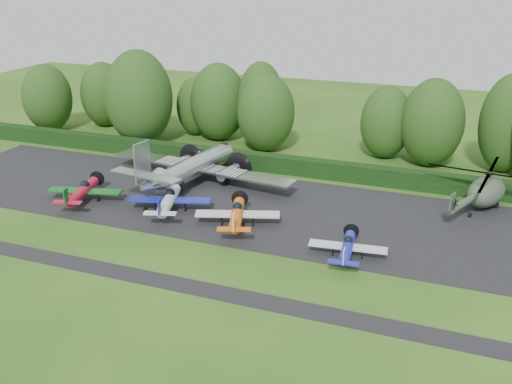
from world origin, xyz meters
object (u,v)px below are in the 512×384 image
at_px(transport_plane, 194,167).
at_px(light_plane_blue, 347,247).
at_px(helicopter, 487,189).
at_px(light_plane_orange, 237,214).
at_px(light_plane_red, 83,191).
at_px(light_plane_white, 169,200).

xyz_separation_m(transport_plane, light_plane_blue, (19.52, -11.03, -1.00)).
relative_size(transport_plane, helicopter, 1.64).
distance_m(transport_plane, light_plane_orange, 12.17).
distance_m(transport_plane, light_plane_red, 11.94).
bearing_deg(transport_plane, light_plane_orange, -52.94).
bearing_deg(light_plane_red, helicopter, 31.73).
bearing_deg(transport_plane, light_plane_blue, -37.95).
distance_m(light_plane_red, light_plane_blue, 27.99).
bearing_deg(light_plane_white, light_plane_orange, 10.39).
bearing_deg(light_plane_red, light_plane_orange, 13.44).
height_order(light_plane_red, light_plane_blue, light_plane_red).
height_order(transport_plane, light_plane_blue, transport_plane).
distance_m(light_plane_orange, light_plane_blue, 11.14).
height_order(light_plane_white, light_plane_blue, light_plane_white).
relative_size(light_plane_red, light_plane_blue, 1.18).
bearing_deg(light_plane_blue, transport_plane, 156.73).
distance_m(transport_plane, helicopter, 30.39).
relative_size(transport_plane, light_plane_blue, 3.35).
bearing_deg(light_plane_blue, light_plane_orange, 173.10).
bearing_deg(helicopter, light_plane_orange, -172.91).
height_order(light_plane_blue, helicopter, helicopter).
xyz_separation_m(transport_plane, light_plane_orange, (8.67, -8.50, -0.78)).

